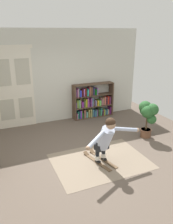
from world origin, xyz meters
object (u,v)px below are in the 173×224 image
person_skier (106,137)px  potted_plant (148,113)px  bookshelf (92,103)px  skis_pair (99,160)px

person_skier → potted_plant: bearing=25.1°
bookshelf → potted_plant: (0.73, -2.04, 0.20)m
bookshelf → person_skier: bookshelf is taller
bookshelf → skis_pair: size_ratio=1.48×
potted_plant → skis_pair: (-1.76, -0.61, -0.68)m
skis_pair → person_skier: person_skier is taller
bookshelf → person_skier: bearing=-109.2°
potted_plant → skis_pair: 1.99m
person_skier → skis_pair: bearing=103.5°
skis_pair → potted_plant: bearing=19.1°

